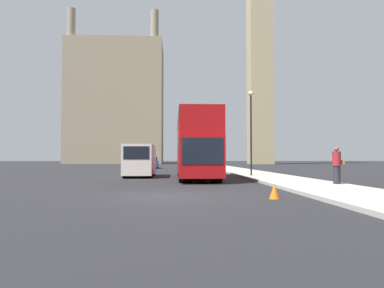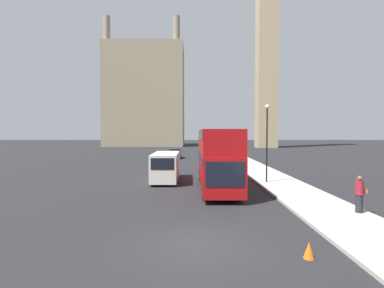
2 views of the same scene
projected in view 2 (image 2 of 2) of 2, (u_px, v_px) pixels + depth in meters
The scene contains 10 objects.
ground_plane at pixel (196, 244), 10.99m from camera, with size 300.00×300.00×0.00m, color black.
sidewalk_strip at pixel (382, 242), 11.00m from camera, with size 3.72×120.00×0.15m.
clock_tower at pixel (266, 7), 78.85m from camera, with size 5.54×5.71×72.47m.
building_block_distant at pixel (145, 96), 90.66m from camera, with size 22.91×15.69×36.45m.
red_double_decker_bus at pixel (217, 155), 21.96m from camera, with size 2.52×10.73×4.31m.
white_van at pixel (165, 166), 25.03m from camera, with size 2.08×5.86×2.37m.
pedestrian at pixel (359, 194), 14.77m from camera, with size 0.56×0.40×1.82m.
street_lamp at pixel (266, 132), 23.74m from camera, with size 0.36×0.36×6.17m.
parked_sedan at pixel (174, 154), 47.59m from camera, with size 1.81×4.59×1.52m.
traffic_cone at pixel (308, 250), 9.76m from camera, with size 0.36×0.36×0.55m.
Camera 2 is at (-0.16, -10.83, 4.12)m, focal length 28.00 mm.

